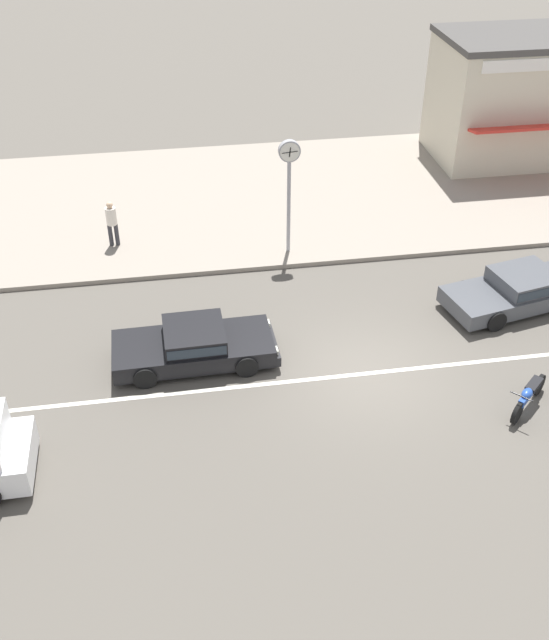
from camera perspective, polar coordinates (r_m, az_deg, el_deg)
The scene contains 9 objects.
ground_plane at distance 19.64m, azimuth 7.17°, elevation -4.05°, with size 160.00×160.00×0.00m, color #544F47.
lane_centre_stripe at distance 19.64m, azimuth 7.17°, elevation -4.05°, with size 50.40×0.14×0.01m, color silver.
kerb_strip at distance 28.25m, azimuth 1.59°, elevation 9.49°, with size 68.00×10.00×0.15m, color gray.
sedan_dark_grey_3 at distance 22.96m, azimuth 18.38°, elevation 2.29°, with size 4.94×2.66×1.06m.
sedan_black_4 at distance 19.70m, azimuth -6.12°, elevation -1.86°, with size 4.32×1.95×1.06m.
motorcycle_2 at distance 19.23m, azimuth 18.84°, elevation -5.40°, with size 1.46×1.35×0.80m.
street_clock at distance 23.19m, azimuth 1.12°, elevation 11.36°, with size 0.67×0.22×3.76m.
pedestrian_mid_kerb at distance 24.90m, azimuth -12.30°, elevation 7.42°, with size 0.34×0.34×1.56m.
shopfront_corner_warung at distance 32.29m, azimuth 18.59°, elevation 15.86°, with size 7.03×4.86×4.80m.
Camera 1 is at (-4.82, -14.48, 12.37)m, focal length 42.00 mm.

